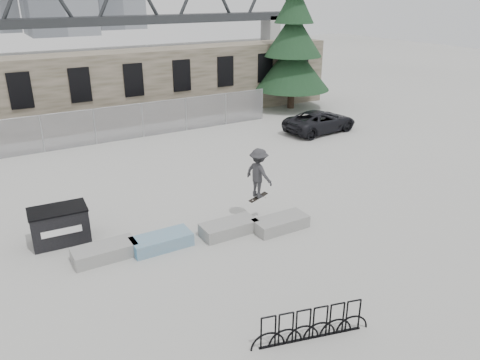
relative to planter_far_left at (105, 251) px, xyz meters
name	(u,v)px	position (x,y,z in m)	size (l,w,h in m)	color
ground	(190,240)	(2.86, -0.30, -0.24)	(120.00, 120.00, 0.00)	#AEADA9
stone_wall	(77,92)	(2.86, 15.94, 2.01)	(36.00, 2.58, 4.50)	brown
chainlink_fence	(95,126)	(2.86, 12.20, 0.79)	(22.06, 0.06, 2.02)	gray
planter_far_left	(105,251)	(0.00, 0.00, 0.00)	(2.00, 0.90, 0.44)	gray
planter_center_left	(161,241)	(1.83, -0.29, 0.00)	(2.00, 0.90, 0.44)	teal
planter_center_right	(229,227)	(4.24, -0.58, 0.00)	(2.00, 0.90, 0.44)	gray
planter_offset	(281,223)	(6.03, -1.22, 0.00)	(2.00, 0.90, 0.44)	gray
dumpster	(60,225)	(-0.99, 1.83, 0.38)	(1.95, 1.26, 1.24)	black
bike_rack	(312,324)	(3.38, -6.33, 0.20)	(3.06, 0.82, 0.90)	black
spruce_tree	(293,44)	(17.35, 13.76, 4.29)	(5.35, 5.35, 11.50)	#38281E
truss_bridge	(87,20)	(12.86, 54.70, 3.89)	(70.00, 3.00, 9.80)	#2D3033
suv	(320,121)	(15.23, 7.84, 0.41)	(2.17, 4.70, 1.31)	black
skateboarder	(259,173)	(5.71, -0.19, 1.64)	(0.95, 1.33, 1.97)	#2F2F32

